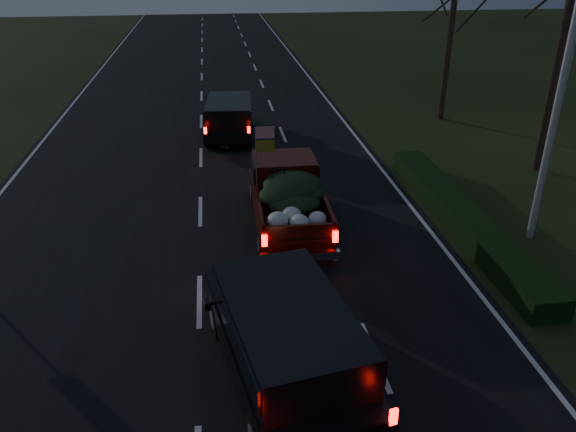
{
  "coord_description": "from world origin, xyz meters",
  "views": [
    {
      "loc": [
        0.59,
        -11.31,
        7.7
      ],
      "look_at": [
        2.36,
        1.67,
        1.3
      ],
      "focal_mm": 35.0,
      "sensor_mm": 36.0,
      "label": 1
    }
  ],
  "objects_px": {
    "lead_suv": "(229,114)",
    "rear_suv": "(286,333)",
    "pickup_truck": "(288,193)",
    "light_pole": "(571,42)"
  },
  "relations": [
    {
      "from": "light_pole",
      "to": "pickup_truck",
      "type": "height_order",
      "value": "light_pole"
    },
    {
      "from": "light_pole",
      "to": "pickup_truck",
      "type": "xyz_separation_m",
      "value": [
        -6.86,
        1.77,
        -4.45
      ]
    },
    {
      "from": "light_pole",
      "to": "lead_suv",
      "type": "relative_size",
      "value": 1.93
    },
    {
      "from": "light_pole",
      "to": "rear_suv",
      "type": "relative_size",
      "value": 1.67
    },
    {
      "from": "lead_suv",
      "to": "rear_suv",
      "type": "distance_m",
      "value": 15.5
    },
    {
      "from": "light_pole",
      "to": "lead_suv",
      "type": "xyz_separation_m",
      "value": [
        -8.23,
        10.57,
        -4.48
      ]
    },
    {
      "from": "pickup_truck",
      "to": "rear_suv",
      "type": "distance_m",
      "value": 6.76
    },
    {
      "from": "pickup_truck",
      "to": "light_pole",
      "type": "bearing_deg",
      "value": -13.35
    },
    {
      "from": "pickup_truck",
      "to": "rear_suv",
      "type": "relative_size",
      "value": 0.96
    },
    {
      "from": "light_pole",
      "to": "rear_suv",
      "type": "height_order",
      "value": "light_pole"
    }
  ]
}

